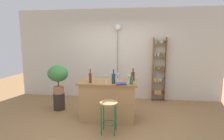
# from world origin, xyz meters

# --- Properties ---
(ground) EXTENTS (12.00, 12.00, 0.00)m
(ground) POSITION_xyz_m (0.00, 0.00, 0.00)
(ground) COLOR olive
(back_wall) EXTENTS (6.40, 0.10, 2.80)m
(back_wall) POSITION_xyz_m (0.00, 1.95, 1.40)
(back_wall) COLOR beige
(back_wall) RESTS_ON ground
(kitchen_counter) EXTENTS (1.33, 0.74, 0.89)m
(kitchen_counter) POSITION_xyz_m (0.00, 0.30, 0.45)
(kitchen_counter) COLOR #A87F51
(kitchen_counter) RESTS_ON ground
(bar_stool) EXTENTS (0.35, 0.35, 0.63)m
(bar_stool) POSITION_xyz_m (0.11, -0.41, 0.47)
(bar_stool) COLOR #196642
(bar_stool) RESTS_ON ground
(spice_shelf) EXTENTS (0.39, 0.17, 1.93)m
(spice_shelf) POSITION_xyz_m (1.31, 1.80, 0.91)
(spice_shelf) COLOR brown
(spice_shelf) RESTS_ON ground
(plant_stool) EXTENTS (0.30, 0.30, 0.44)m
(plant_stool) POSITION_xyz_m (-1.38, 0.66, 0.22)
(plant_stool) COLOR #2D2823
(plant_stool) RESTS_ON ground
(potted_plant) EXTENTS (0.53, 0.48, 0.75)m
(potted_plant) POSITION_xyz_m (-1.38, 0.66, 0.93)
(potted_plant) COLOR #A86B4C
(potted_plant) RESTS_ON plant_stool
(bottle_sauce_amber) EXTENTS (0.08, 0.08, 0.29)m
(bottle_sauce_amber) POSITION_xyz_m (0.56, 0.46, 0.99)
(bottle_sauce_amber) COLOR #5B2319
(bottle_sauce_amber) RESTS_ON kitchen_counter
(bottle_wine_red) EXTENTS (0.06, 0.06, 0.31)m
(bottle_wine_red) POSITION_xyz_m (-0.37, 0.09, 1.00)
(bottle_wine_red) COLOR #5B2319
(bottle_wine_red) RESTS_ON kitchen_counter
(bottle_olive_oil) EXTENTS (0.07, 0.07, 0.23)m
(bottle_olive_oil) POSITION_xyz_m (0.53, 0.05, 0.97)
(bottle_olive_oil) COLOR #236638
(bottle_olive_oil) RESTS_ON kitchen_counter
(bottle_vinegar) EXTENTS (0.08, 0.08, 0.31)m
(bottle_vinegar) POSITION_xyz_m (0.15, 0.08, 1.00)
(bottle_vinegar) COLOR navy
(bottle_vinegar) RESTS_ON kitchen_counter
(wine_glass_left) EXTENTS (0.07, 0.07, 0.16)m
(wine_glass_left) POSITION_xyz_m (0.47, 0.26, 1.00)
(wine_glass_left) COLOR silver
(wine_glass_left) RESTS_ON kitchen_counter
(wine_glass_center) EXTENTS (0.07, 0.07, 0.16)m
(wine_glass_center) POSITION_xyz_m (-0.04, 0.20, 1.00)
(wine_glass_center) COLOR silver
(wine_glass_center) RESTS_ON kitchen_counter
(wine_glass_right) EXTENTS (0.07, 0.07, 0.16)m
(wine_glass_right) POSITION_xyz_m (0.19, 0.50, 1.00)
(wine_glass_right) COLOR silver
(wine_glass_right) RESTS_ON kitchen_counter
(cookbook) EXTENTS (0.23, 0.18, 0.03)m
(cookbook) POSITION_xyz_m (0.32, -0.00, 0.90)
(cookbook) COLOR navy
(cookbook) RESTS_ON kitchen_counter
(pendant_globe_light) EXTENTS (0.19, 0.19, 2.33)m
(pendant_globe_light) POSITION_xyz_m (0.06, 1.84, 2.18)
(pendant_globe_light) COLOR black
(pendant_globe_light) RESTS_ON ground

